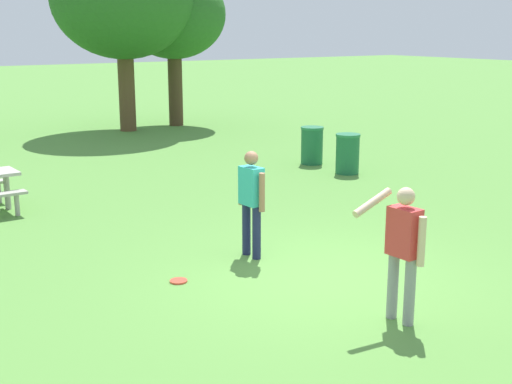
{
  "coord_description": "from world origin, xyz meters",
  "views": [
    {
      "loc": [
        -5.69,
        -7.09,
        3.4
      ],
      "look_at": [
        -0.21,
        1.25,
        1.0
      ],
      "focal_mm": 47.74,
      "sensor_mm": 36.0,
      "label": 1
    }
  ],
  "objects_px": {
    "trash_can_beside_table": "(348,154)",
    "frisbee": "(179,281)",
    "person_thrower": "(403,244)",
    "trash_can_further_along": "(312,145)",
    "person_catcher": "(251,197)",
    "tree_slender_mid": "(173,15)"
  },
  "relations": [
    {
      "from": "tree_slender_mid",
      "to": "trash_can_further_along",
      "type": "bearing_deg",
      "value": -92.44
    },
    {
      "from": "person_thrower",
      "to": "tree_slender_mid",
      "type": "distance_m",
      "value": 17.82
    },
    {
      "from": "tree_slender_mid",
      "to": "trash_can_beside_table",
      "type": "bearing_deg",
      "value": -92.22
    },
    {
      "from": "tree_slender_mid",
      "to": "person_catcher",
      "type": "bearing_deg",
      "value": -112.4
    },
    {
      "from": "frisbee",
      "to": "trash_can_beside_table",
      "type": "bearing_deg",
      "value": 32.39
    },
    {
      "from": "person_catcher",
      "to": "trash_can_further_along",
      "type": "bearing_deg",
      "value": 45.08
    },
    {
      "from": "person_thrower",
      "to": "trash_can_beside_table",
      "type": "relative_size",
      "value": 1.71
    },
    {
      "from": "frisbee",
      "to": "trash_can_further_along",
      "type": "relative_size",
      "value": 0.25
    },
    {
      "from": "frisbee",
      "to": "person_thrower",
      "type": "bearing_deg",
      "value": -58.34
    },
    {
      "from": "person_thrower",
      "to": "trash_can_beside_table",
      "type": "bearing_deg",
      "value": 53.38
    },
    {
      "from": "frisbee",
      "to": "tree_slender_mid",
      "type": "height_order",
      "value": "tree_slender_mid"
    },
    {
      "from": "person_catcher",
      "to": "person_thrower",
      "type": "bearing_deg",
      "value": -86.57
    },
    {
      "from": "trash_can_further_along",
      "to": "tree_slender_mid",
      "type": "height_order",
      "value": "tree_slender_mid"
    },
    {
      "from": "person_catcher",
      "to": "frisbee",
      "type": "height_order",
      "value": "person_catcher"
    },
    {
      "from": "person_thrower",
      "to": "trash_can_beside_table",
      "type": "xyz_separation_m",
      "value": [
        5.1,
        6.86,
        -0.48
      ]
    },
    {
      "from": "person_thrower",
      "to": "frisbee",
      "type": "height_order",
      "value": "person_thrower"
    },
    {
      "from": "frisbee",
      "to": "tree_slender_mid",
      "type": "xyz_separation_m",
      "value": [
        7.09,
        14.09,
        3.85
      ]
    },
    {
      "from": "person_thrower",
      "to": "tree_slender_mid",
      "type": "xyz_separation_m",
      "value": [
        5.48,
        16.7,
        2.9
      ]
    },
    {
      "from": "frisbee",
      "to": "trash_can_further_along",
      "type": "height_order",
      "value": "trash_can_further_along"
    },
    {
      "from": "trash_can_beside_table",
      "to": "frisbee",
      "type": "bearing_deg",
      "value": -147.61
    },
    {
      "from": "trash_can_beside_table",
      "to": "trash_can_further_along",
      "type": "height_order",
      "value": "same"
    },
    {
      "from": "trash_can_further_along",
      "to": "frisbee",
      "type": "bearing_deg",
      "value": -139.88
    }
  ]
}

